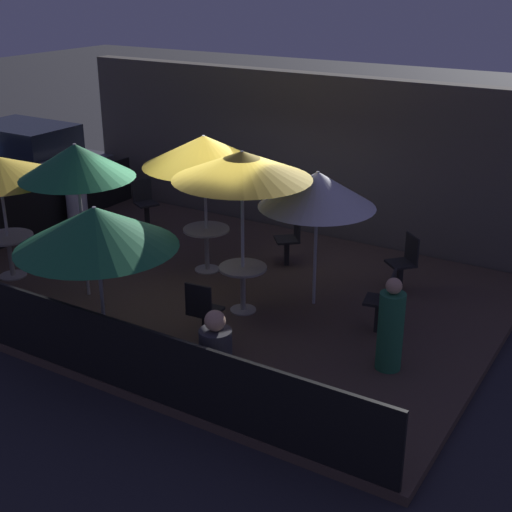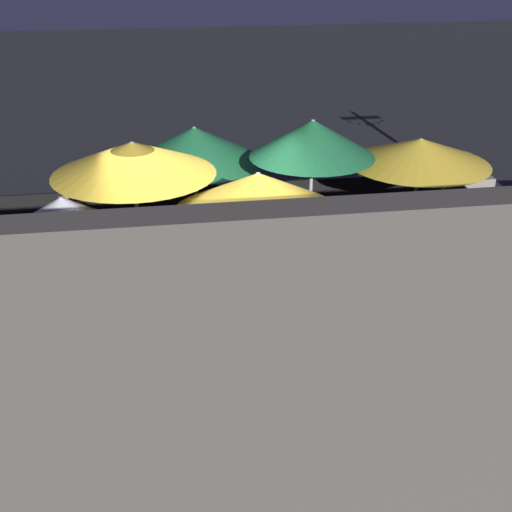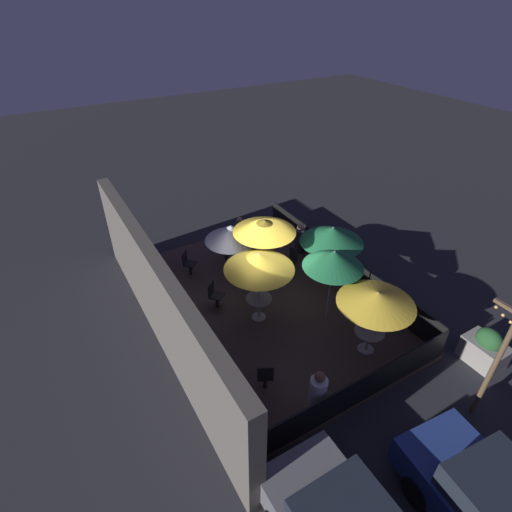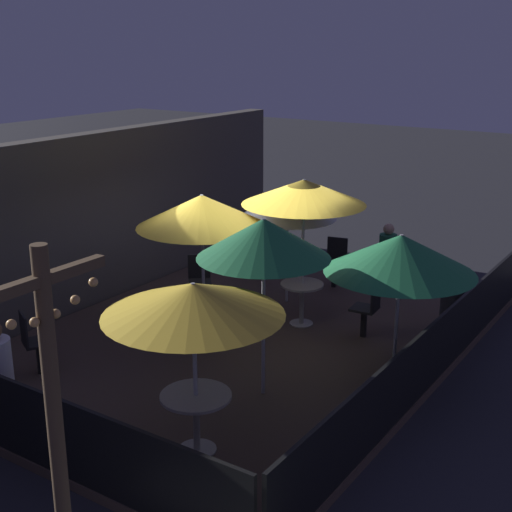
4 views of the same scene
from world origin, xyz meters
The scene contains 24 objects.
ground_plane centered at (0.00, 0.00, 0.00)m, with size 60.00×60.00×0.00m, color #26262B.
patio_deck centered at (0.00, 0.00, 0.06)m, with size 8.93×6.27×0.12m.
building_wall centered at (0.00, 3.37, 1.59)m, with size 10.53×0.36×3.18m.
fence_front centered at (0.00, -3.09, 0.59)m, with size 8.73×0.05×0.95m.
fence_side_left centered at (-4.42, 0.00, 0.59)m, with size 0.05×6.07×0.95m.
patio_umbrella_0 centered at (-0.54, 0.54, 2.22)m, with size 2.04×2.04×2.36m.
patio_umbrella_1 centered at (-3.21, -1.40, 2.01)m, with size 2.05×2.05×2.08m.
patio_umbrella_2 centered at (0.84, -0.47, 2.40)m, with size 2.02×2.02×2.49m.
patio_umbrella_3 centered at (-1.59, -1.27, 2.31)m, with size 1.75×1.75×2.45m.
patio_umbrella_4 centered at (1.64, 0.31, 1.97)m, with size 1.76×1.76×2.12m.
patio_umbrella_5 centered at (-0.06, -2.52, 1.93)m, with size 2.11×2.11×2.08m.
dining_table_0 centered at (-0.54, 0.54, 0.72)m, with size 0.79×0.79×0.77m.
dining_table_1 centered at (-3.21, -1.40, 0.69)m, with size 0.83×0.83×0.73m.
dining_table_2 centered at (0.84, -0.47, 0.68)m, with size 0.72×0.72×0.73m.
patio_chair_0 centered at (2.91, -0.02, 0.64)m, with size 0.48×0.48×0.95m.
patio_chair_1 centered at (2.63, 1.55, 0.62)m, with size 0.56×0.56×0.92m.
patio_chair_2 centered at (-2.92, 1.77, 0.64)m, with size 0.54×0.54×0.94m.
patio_chair_3 centered at (0.94, -1.64, 0.64)m, with size 0.43×0.43×0.95m.
patio_chair_4 centered at (0.57, 1.49, 0.63)m, with size 0.56×0.56×0.94m.
patron_0 centered at (1.88, -2.70, 0.66)m, with size 0.39×0.39×1.21m.
patron_1 centered at (-4.08, 1.04, 0.74)m, with size 0.57×0.57×1.39m.
patron_2 centered at (3.36, -0.90, 0.70)m, with size 0.47×0.47×1.28m.
planter_box centered at (-5.07, -3.92, 0.51)m, with size 1.09×0.77×1.17m.
light_post centered at (-5.97, -2.34, 1.94)m, with size 1.10×0.12×3.44m.
Camera 3 is at (-8.43, 5.25, 8.67)m, focal length 28.00 mm.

